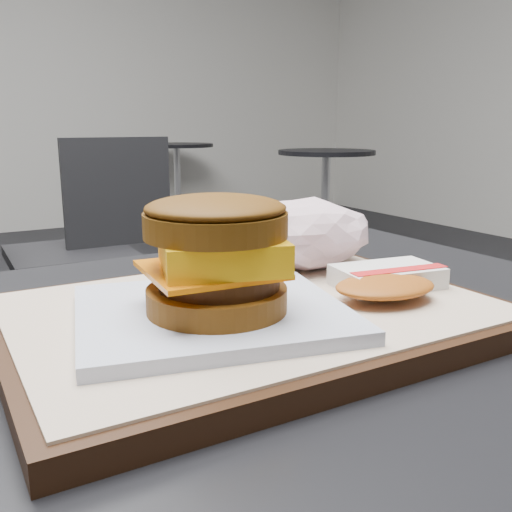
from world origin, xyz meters
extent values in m
cube|color=black|center=(0.00, 0.00, 0.75)|extent=(0.80, 0.60, 0.04)
cube|color=black|center=(0.02, 0.01, 0.78)|extent=(0.38, 0.28, 0.02)
cube|color=beige|center=(0.02, 0.01, 0.79)|extent=(0.36, 0.26, 0.00)
cube|color=white|center=(-0.02, -0.01, 0.80)|extent=(0.22, 0.21, 0.01)
cylinder|color=brown|center=(-0.02, -0.02, 0.81)|extent=(0.12, 0.12, 0.02)
cylinder|color=#371A08|center=(-0.02, -0.02, 0.82)|extent=(0.10, 0.10, 0.01)
cube|color=orange|center=(-0.03, -0.02, 0.83)|extent=(0.09, 0.09, 0.00)
cube|color=yellow|center=(-0.02, -0.02, 0.84)|extent=(0.10, 0.10, 0.02)
cylinder|color=brown|center=(-0.02, -0.02, 0.86)|extent=(0.12, 0.12, 0.02)
ellipsoid|color=#633A0E|center=(-0.02, -0.02, 0.87)|extent=(0.12, 0.12, 0.02)
cube|color=silver|center=(0.15, -0.01, 0.80)|extent=(0.10, 0.07, 0.02)
cube|color=red|center=(0.15, -0.02, 0.81)|extent=(0.09, 0.03, 0.00)
ellipsoid|color=#BF651E|center=(0.12, -0.04, 0.80)|extent=(0.09, 0.07, 0.01)
cylinder|color=#B0B0B5|center=(0.23, 1.72, 0.22)|extent=(0.06, 0.06, 0.44)
cube|color=black|center=(0.23, 1.72, 0.46)|extent=(0.43, 0.43, 0.04)
cube|color=black|center=(0.42, 1.72, 0.68)|extent=(0.40, 0.04, 0.40)
cylinder|color=black|center=(2.20, 2.80, 0.01)|extent=(0.40, 0.40, 0.02)
cylinder|color=#A5A5AA|center=(2.20, 2.80, 0.37)|extent=(0.06, 0.06, 0.70)
cylinder|color=black|center=(2.20, 2.80, 0.73)|extent=(0.66, 0.66, 0.03)
cylinder|color=black|center=(1.80, 4.50, 0.01)|extent=(0.40, 0.40, 0.02)
cylinder|color=#A5A5AA|center=(1.80, 4.50, 0.37)|extent=(0.06, 0.06, 0.70)
cylinder|color=black|center=(1.80, 4.50, 0.73)|extent=(0.66, 0.66, 0.03)
camera|label=1|loc=(-0.19, -0.37, 0.93)|focal=40.00mm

